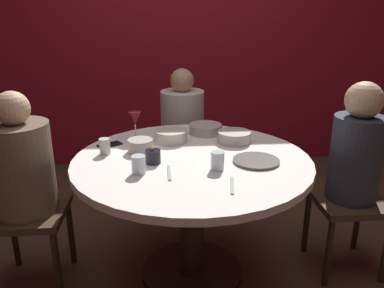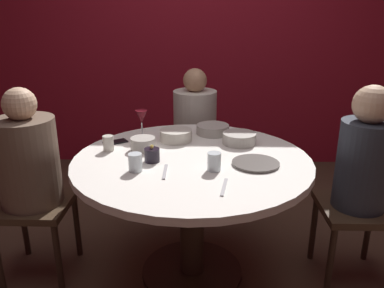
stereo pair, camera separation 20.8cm
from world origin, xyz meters
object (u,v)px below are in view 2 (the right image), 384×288
(dinner_plate, at_px, (256,163))
(cup_near_candle, at_px, (135,162))
(cup_by_right_diner, at_px, (108,143))
(bowl_small_white, at_px, (239,138))
(cup_by_left_diner, at_px, (214,162))
(bowl_salad_center, at_px, (176,135))
(bowl_sauce_side, at_px, (143,144))
(seated_diner_right, at_px, (363,165))
(seated_diner_back, at_px, (195,123))
(wine_glass, at_px, (141,118))
(seated_diner_left, at_px, (28,164))
(dining_table, at_px, (192,185))
(bowl_serving_large, at_px, (213,129))
(cell_phone, at_px, (115,142))
(candle_holder, at_px, (152,155))

(dinner_plate, distance_m, cup_near_candle, 0.62)
(cup_near_candle, bearing_deg, cup_by_right_diner, 125.04)
(bowl_small_white, height_order, cup_by_left_diner, cup_by_left_diner)
(bowl_salad_center, relative_size, bowl_sauce_side, 1.39)
(seated_diner_right, bearing_deg, bowl_salad_center, -15.79)
(seated_diner_back, relative_size, cup_by_right_diner, 12.41)
(seated_diner_back, bearing_deg, wine_glass, -29.89)
(seated_diner_back, height_order, wine_glass, seated_diner_back)
(seated_diner_left, bearing_deg, dining_table, 0.00)
(bowl_serving_large, bearing_deg, bowl_salad_center, -148.06)
(seated_diner_back, xyz_separation_m, cell_phone, (-0.47, -0.67, 0.07))
(cell_phone, bearing_deg, cup_by_right_diner, -37.07)
(dinner_plate, xyz_separation_m, bowl_small_white, (-0.06, 0.33, 0.03))
(seated_diner_right, relative_size, dinner_plate, 4.68)
(seated_diner_back, xyz_separation_m, cup_near_candle, (-0.28, -1.10, 0.11))
(bowl_salad_center, relative_size, cup_by_left_diner, 2.11)
(bowl_sauce_side, xyz_separation_m, cup_by_right_diner, (-0.20, -0.02, 0.01))
(bowl_small_white, height_order, cup_near_candle, cup_near_candle)
(seated_diner_back, distance_m, wine_glass, 0.67)
(cup_near_candle, relative_size, cup_by_right_diner, 1.03)
(seated_diner_back, bearing_deg, bowl_serving_large, 14.58)
(candle_holder, xyz_separation_m, cup_by_left_diner, (0.32, -0.11, 0.01))
(cup_near_candle, bearing_deg, bowl_serving_large, 57.13)
(candle_holder, xyz_separation_m, cell_phone, (-0.26, 0.30, -0.03))
(wine_glass, distance_m, bowl_small_white, 0.62)
(seated_diner_back, bearing_deg, bowl_salad_center, -9.73)
(seated_diner_right, bearing_deg, bowl_small_white, -20.72)
(wine_glass, bearing_deg, cup_near_candle, -85.18)
(dining_table, distance_m, seated_diner_left, 0.91)
(dining_table, xyz_separation_m, dinner_plate, (0.33, -0.09, 0.17))
(dining_table, bearing_deg, cup_by_right_diner, 168.01)
(seated_diner_left, bearing_deg, seated_diner_right, 0.00)
(wine_glass, distance_m, cup_by_right_diner, 0.30)
(dining_table, distance_m, bowl_sauce_side, 0.37)
(bowl_serving_large, distance_m, bowl_salad_center, 0.27)
(bowl_serving_large, bearing_deg, seated_diner_right, -28.44)
(cup_by_left_diner, xyz_separation_m, cup_by_right_diner, (-0.59, 0.27, -0.00))
(seated_diner_back, xyz_separation_m, cup_by_right_diner, (-0.48, -0.81, 0.11))
(seated_diner_right, height_order, bowl_serving_large, seated_diner_right)
(cup_by_right_diner, bearing_deg, cup_near_candle, -54.96)
(seated_diner_left, relative_size, wine_glass, 6.43)
(wine_glass, bearing_deg, dinner_plate, -33.70)
(dinner_plate, xyz_separation_m, cup_by_right_diner, (-0.81, 0.19, 0.04))
(dining_table, bearing_deg, cup_by_left_diner, -55.83)
(bowl_salad_center, bearing_deg, seated_diner_back, 80.27)
(seated_diner_back, relative_size, cup_near_candle, 12.07)
(cup_by_left_diner, bearing_deg, seated_diner_left, 170.61)
(seated_diner_right, distance_m, bowl_salad_center, 1.08)
(cell_phone, height_order, bowl_serving_large, bowl_serving_large)
(bowl_salad_center, height_order, cup_by_left_diner, cup_by_left_diner)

